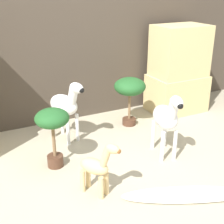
% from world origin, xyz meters
% --- Properties ---
extents(ground_plane, '(14.00, 14.00, 0.00)m').
position_xyz_m(ground_plane, '(0.00, 0.00, 0.00)').
color(ground_plane, '#B2A88E').
extents(wall_back, '(6.40, 0.08, 2.20)m').
position_xyz_m(wall_back, '(0.00, 1.61, 1.10)').
color(wall_back, '#473D33').
rests_on(wall_back, ground_plane).
extents(rock_pillar_right, '(0.69, 0.48, 1.08)m').
position_xyz_m(rock_pillar_right, '(1.30, 1.24, 0.52)').
color(rock_pillar_right, '#DBC184').
rests_on(rock_pillar_right, ground_plane).
extents(zebra_right, '(0.28, 0.51, 0.67)m').
position_xyz_m(zebra_right, '(0.49, 0.34, 0.40)').
color(zebra_right, white).
rests_on(zebra_right, ground_plane).
extents(zebra_left, '(0.32, 0.51, 0.67)m').
position_xyz_m(zebra_left, '(-0.23, 1.07, 0.40)').
color(zebra_left, white).
rests_on(zebra_left, ground_plane).
extents(giraffe_figurine, '(0.26, 0.35, 0.48)m').
position_xyz_m(giraffe_figurine, '(-0.32, 0.09, 0.24)').
color(giraffe_figurine, '#E0C184').
rests_on(giraffe_figurine, ground_plane).
extents(potted_palm_front, '(0.36, 0.36, 0.57)m').
position_xyz_m(potted_palm_front, '(0.54, 1.11, 0.44)').
color(potted_palm_front, '#513323').
rests_on(potted_palm_front, ground_plane).
extents(potted_palm_back, '(0.30, 0.30, 0.56)m').
position_xyz_m(potted_palm_back, '(-0.50, 0.63, 0.42)').
color(potted_palm_back, '#513323').
rests_on(potted_palm_back, ground_plane).
extents(surfboard, '(1.04, 0.61, 0.08)m').
position_xyz_m(surfboard, '(0.28, -0.25, 0.02)').
color(surfboard, silver).
rests_on(surfboard, ground_plane).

